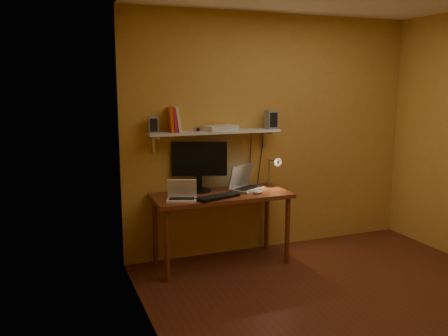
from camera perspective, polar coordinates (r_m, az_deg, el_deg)
name	(u,v)px	position (r m, az deg, el deg)	size (l,w,h in m)	color
room	(364,154)	(3.97, 16.49, 1.64)	(3.44, 3.24, 2.64)	#522515
desk	(221,202)	(4.84, -0.33, -4.11)	(1.40, 0.60, 0.75)	maroon
wall_shelf	(215,132)	(4.90, -1.15, 4.31)	(1.40, 0.25, 0.21)	silver
monitor	(199,164)	(4.89, -2.99, 0.51)	(0.55, 0.31, 0.52)	black
laptop	(244,183)	(5.02, 2.47, -1.80)	(0.43, 0.39, 0.26)	gray
netbook	(182,194)	(4.58, -5.09, -3.18)	(0.33, 0.28, 0.20)	white
keyboard	(218,197)	(4.64, -0.76, -3.51)	(0.46, 0.15, 0.02)	black
mouse	(258,192)	(4.83, 4.07, -2.88)	(0.11, 0.07, 0.04)	white
desk_lamp	(274,167)	(5.16, 6.03, 0.07)	(0.09, 0.23, 0.38)	silver
speaker_left	(153,125)	(4.72, -8.54, 5.17)	(0.09, 0.09, 0.16)	gray
speaker_right	(271,120)	(5.13, 5.68, 5.82)	(0.11, 0.11, 0.20)	gray
books	(174,120)	(4.79, -6.03, 5.80)	(0.14, 0.17, 0.25)	#DB4D03
shelf_camera	(197,129)	(4.78, -3.22, 4.66)	(0.09, 0.04, 0.05)	silver
router	(221,128)	(4.92, -0.41, 4.84)	(0.32, 0.21, 0.05)	white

